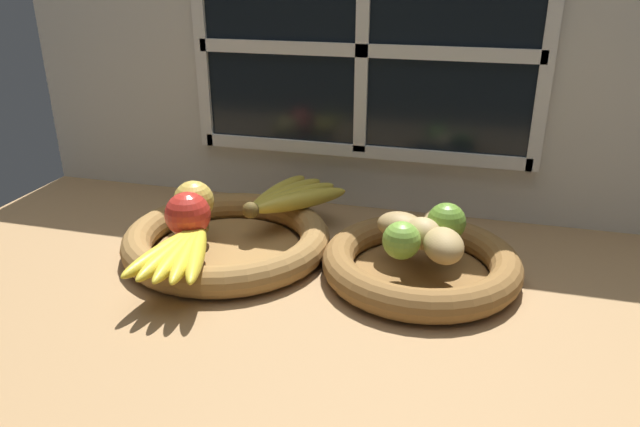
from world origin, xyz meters
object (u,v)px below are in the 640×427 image
lime_near (401,240)px  banana_bunch_back (289,196)px  lime_far (446,222)px  apple_golden_left (194,201)px  banana_bunch_front (181,252)px  potato_back (439,224)px  fruit_bowl_left (227,240)px  fruit_bowl_right (421,264)px  potato_oblong (401,226)px  potato_large (423,234)px  potato_small (444,246)px  apple_red_front (188,214)px

lime_near → banana_bunch_back: bearing=145.2°
banana_bunch_back → lime_far: lime_far is taller
apple_golden_left → lime_near: size_ratio=1.20×
banana_bunch_front → potato_back: (36.14, 17.95, 1.03)cm
fruit_bowl_left → fruit_bowl_right: same height
banana_bunch_back → potato_oblong: bearing=-21.9°
fruit_bowl_left → potato_oblong: bearing=5.8°
banana_bunch_back → potato_oblong: (21.57, -8.69, 0.49)cm
potato_large → potato_small: 4.77cm
potato_back → potato_oblong: potato_back is taller
banana_bunch_back → potato_large: (25.36, -11.64, 0.87)cm
apple_golden_left → potato_large: size_ratio=1.13×
fruit_bowl_right → potato_small: (3.37, -3.37, 5.13)cm
banana_bunch_back → lime_far: bearing=-14.8°
apple_golden_left → fruit_bowl_right: bearing=-1.5°
fruit_bowl_left → apple_golden_left: 8.76cm
banana_bunch_back → potato_small: bearing=-27.6°
fruit_bowl_left → potato_oblong: potato_oblong is taller
apple_red_front → potato_small: apple_red_front is taller
potato_oblong → apple_red_front: bearing=-166.2°
potato_small → potato_oblong: potato_small is taller
apple_red_front → potato_back: size_ratio=1.17×
fruit_bowl_left → lime_near: 30.70cm
apple_red_front → fruit_bowl_right: bearing=8.0°
fruit_bowl_left → apple_red_front: apple_red_front is taller
potato_large → lime_far: (3.18, 4.09, 0.58)cm
apple_golden_left → potato_oblong: apple_golden_left is taller
potato_large → potato_back: 5.10cm
fruit_bowl_right → potato_oblong: (-3.80, 2.95, 4.78)cm
lime_near → lime_far: size_ratio=0.93×
apple_red_front → banana_bunch_front: 8.91cm
fruit_bowl_left → banana_bunch_back: banana_bunch_back is taller
potato_oblong → fruit_bowl_left: bearing=-174.2°
apple_red_front → banana_bunch_back: size_ratio=0.36×
potato_small → lime_far: (-0.19, 7.46, 0.61)cm
fruit_bowl_right → potato_oblong: potato_oblong is taller
potato_small → potato_back: size_ratio=1.27×
potato_small → lime_far: size_ratio=1.29×
fruit_bowl_right → banana_bunch_front: bearing=-158.6°
fruit_bowl_right → potato_large: potato_large is taller
fruit_bowl_left → potato_back: bearing=7.6°
banana_bunch_front → banana_bunch_back: banana_bunch_back is taller
apple_red_front → fruit_bowl_left: bearing=51.3°
apple_golden_left → potato_large: bearing=-1.5°
fruit_bowl_left → potato_oblong: (28.85, 2.95, 4.79)cm
apple_red_front → potato_small: bearing=2.6°
potato_back → potato_oblong: size_ratio=0.81×
banana_bunch_back → potato_back: size_ratio=3.25×
fruit_bowl_right → potato_oblong: size_ratio=3.99×
apple_golden_left → potato_back: bearing=5.1°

